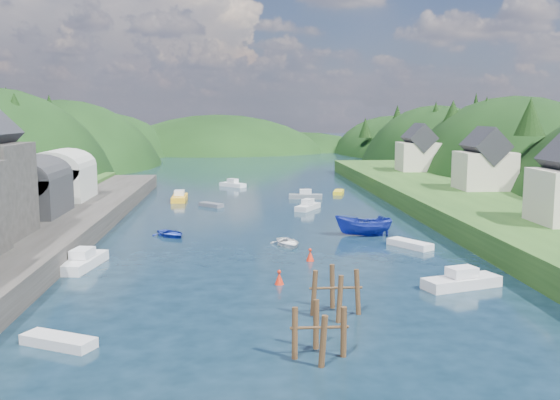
{
  "coord_description": "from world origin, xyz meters",
  "views": [
    {
      "loc": [
        -4.39,
        -33.22,
        12.63
      ],
      "look_at": [
        0.0,
        28.0,
        4.0
      ],
      "focal_mm": 40.0,
      "sensor_mm": 36.0,
      "label": 1
    }
  ],
  "objects": [
    {
      "name": "right_bank_cottages",
      "position": [
        28.0,
        48.33,
        5.84
      ],
      "size": [
        9.0,
        59.24,
        8.41
      ],
      "color": "beige",
      "rests_on": "terrace_right"
    },
    {
      "name": "moored_boats",
      "position": [
        -1.97,
        24.54,
        0.59
      ],
      "size": [
        34.19,
        89.99,
        2.27
      ],
      "color": "white",
      "rests_on": "ground"
    },
    {
      "name": "channel_buoy_near",
      "position": [
        -1.24,
        11.55,
        0.48
      ],
      "size": [
        0.7,
        0.7,
        1.1
      ],
      "color": "red",
      "rests_on": "ground"
    },
    {
      "name": "hill_trees",
      "position": [
        0.2,
        65.02,
        11.11
      ],
      "size": [
        92.22,
        150.96,
        12.31
      ],
      "color": "black",
      "rests_on": "ground"
    },
    {
      "name": "quay_left",
      "position": [
        -24.0,
        20.0,
        1.0
      ],
      "size": [
        12.0,
        110.0,
        2.0
      ],
      "primitive_type": "cube",
      "color": "#2D2B28",
      "rests_on": "ground"
    },
    {
      "name": "piling_cluster_far",
      "position": [
        1.81,
        4.29,
        1.18
      ],
      "size": [
        3.34,
        3.1,
        3.5
      ],
      "color": "#382314",
      "rests_on": "ground"
    },
    {
      "name": "far_hills",
      "position": [
        1.22,
        174.01,
        -10.8
      ],
      "size": [
        103.0,
        68.0,
        44.0
      ],
      "color": "black",
      "rests_on": "ground"
    },
    {
      "name": "terrace_right",
      "position": [
        25.0,
        40.0,
        1.2
      ],
      "size": [
        16.0,
        120.0,
        2.4
      ],
      "primitive_type": "cube",
      "color": "#234719",
      "rests_on": "ground"
    },
    {
      "name": "hillside_right",
      "position": [
        45.0,
        75.0,
        -7.41
      ],
      "size": [
        36.0,
        245.56,
        48.0
      ],
      "color": "black",
      "rests_on": "ground"
    },
    {
      "name": "channel_buoy_far",
      "position": [
        1.93,
        18.73,
        0.48
      ],
      "size": [
        0.7,
        0.7,
        1.1
      ],
      "color": "red",
      "rests_on": "ground"
    },
    {
      "name": "ground",
      "position": [
        0.0,
        50.0,
        0.0
      ],
      "size": [
        600.0,
        600.0,
        0.0
      ],
      "primitive_type": "plane",
      "color": "black",
      "rests_on": "ground"
    },
    {
      "name": "boat_sheds",
      "position": [
        -26.0,
        39.0,
        5.27
      ],
      "size": [
        7.0,
        21.0,
        7.5
      ],
      "color": "#2D2D30",
      "rests_on": "quay_left"
    },
    {
      "name": "piling_cluster_near",
      "position": [
        -0.15,
        -2.51,
        1.08
      ],
      "size": [
        3.05,
        2.86,
        3.31
      ],
      "color": "#382314",
      "rests_on": "ground"
    }
  ]
}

